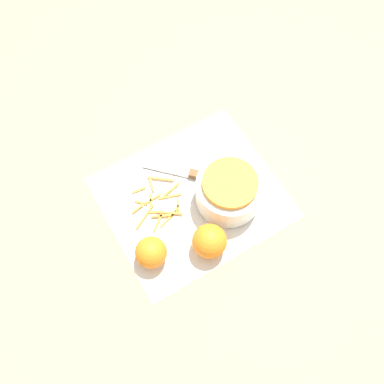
{
  "coord_description": "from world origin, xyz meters",
  "views": [
    {
      "loc": [
        0.23,
        0.4,
        1.02
      ],
      "look_at": [
        0.0,
        0.0,
        0.04
      ],
      "focal_mm": 42.0,
      "sensor_mm": 36.0,
      "label": 1
    }
  ],
  "objects_px": {
    "orange_left": "(210,241)",
    "orange_right": "(151,252)",
    "knife": "(201,176)",
    "bowl_speckled": "(229,190)"
  },
  "relations": [
    {
      "from": "orange_left",
      "to": "orange_right",
      "type": "height_order",
      "value": "orange_left"
    },
    {
      "from": "knife",
      "to": "orange_right",
      "type": "bearing_deg",
      "value": 75.92
    },
    {
      "from": "orange_right",
      "to": "knife",
      "type": "bearing_deg",
      "value": -149.27
    },
    {
      "from": "bowl_speckled",
      "to": "knife",
      "type": "bearing_deg",
      "value": -72.18
    },
    {
      "from": "bowl_speckled",
      "to": "orange_left",
      "type": "bearing_deg",
      "value": 38.45
    },
    {
      "from": "bowl_speckled",
      "to": "orange_left",
      "type": "distance_m",
      "value": 0.14
    },
    {
      "from": "orange_left",
      "to": "orange_right",
      "type": "xyz_separation_m",
      "value": [
        0.13,
        -0.05,
        -0.0
      ]
    },
    {
      "from": "bowl_speckled",
      "to": "orange_right",
      "type": "bearing_deg",
      "value": 9.39
    },
    {
      "from": "knife",
      "to": "bowl_speckled",
      "type": "bearing_deg",
      "value": 153.0
    },
    {
      "from": "knife",
      "to": "orange_left",
      "type": "xyz_separation_m",
      "value": [
        0.08,
        0.17,
        0.03
      ]
    }
  ]
}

